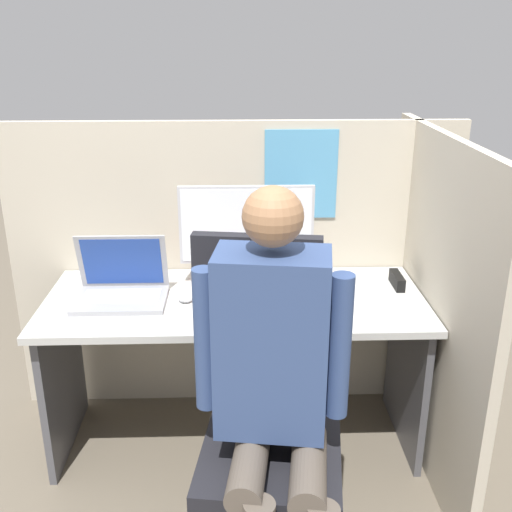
{
  "coord_description": "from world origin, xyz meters",
  "views": [
    {
      "loc": [
        0.02,
        -1.97,
        1.77
      ],
      "look_at": [
        0.08,
        0.17,
        0.96
      ],
      "focal_mm": 42.0,
      "sensor_mm": 36.0,
      "label": 1
    }
  ],
  "objects_px": {
    "monitor": "(247,229)",
    "carrot_toy": "(241,311)",
    "stapler": "(397,280)",
    "office_chair": "(264,407)",
    "paper_box": "(247,278)",
    "laptop": "(121,288)",
    "person": "(275,380)"
  },
  "relations": [
    {
      "from": "carrot_toy",
      "to": "person",
      "type": "distance_m",
      "value": 0.59
    },
    {
      "from": "paper_box",
      "to": "office_chair",
      "type": "distance_m",
      "value": 0.75
    },
    {
      "from": "office_chair",
      "to": "carrot_toy",
      "type": "bearing_deg",
      "value": 100.11
    },
    {
      "from": "office_chair",
      "to": "person",
      "type": "distance_m",
      "value": 0.28
    },
    {
      "from": "carrot_toy",
      "to": "laptop",
      "type": "bearing_deg",
      "value": 161.2
    },
    {
      "from": "laptop",
      "to": "person",
      "type": "distance_m",
      "value": 0.96
    },
    {
      "from": "monitor",
      "to": "office_chair",
      "type": "height_order",
      "value": "monitor"
    },
    {
      "from": "monitor",
      "to": "stapler",
      "type": "height_order",
      "value": "monitor"
    },
    {
      "from": "paper_box",
      "to": "laptop",
      "type": "bearing_deg",
      "value": -164.47
    },
    {
      "from": "paper_box",
      "to": "office_chair",
      "type": "height_order",
      "value": "office_chair"
    },
    {
      "from": "laptop",
      "to": "stapler",
      "type": "bearing_deg",
      "value": 4.82
    },
    {
      "from": "stapler",
      "to": "office_chair",
      "type": "relative_size",
      "value": 0.13
    },
    {
      "from": "carrot_toy",
      "to": "office_chair",
      "type": "xyz_separation_m",
      "value": [
        0.07,
        -0.41,
        -0.17
      ]
    },
    {
      "from": "stapler",
      "to": "laptop",
      "type": "bearing_deg",
      "value": -175.18
    },
    {
      "from": "paper_box",
      "to": "person",
      "type": "relative_size",
      "value": 0.24
    },
    {
      "from": "laptop",
      "to": "person",
      "type": "relative_size",
      "value": 0.27
    },
    {
      "from": "person",
      "to": "paper_box",
      "type": "bearing_deg",
      "value": 94.42
    },
    {
      "from": "stapler",
      "to": "carrot_toy",
      "type": "height_order",
      "value": "stapler"
    },
    {
      "from": "monitor",
      "to": "person",
      "type": "bearing_deg",
      "value": -85.59
    },
    {
      "from": "monitor",
      "to": "carrot_toy",
      "type": "distance_m",
      "value": 0.4
    },
    {
      "from": "paper_box",
      "to": "laptop",
      "type": "xyz_separation_m",
      "value": [
        -0.52,
        -0.15,
        0.03
      ]
    },
    {
      "from": "person",
      "to": "office_chair",
      "type": "bearing_deg",
      "value": 98.05
    },
    {
      "from": "laptop",
      "to": "stapler",
      "type": "height_order",
      "value": "laptop"
    },
    {
      "from": "stapler",
      "to": "office_chair",
      "type": "xyz_separation_m",
      "value": [
        -0.61,
        -0.68,
        -0.17
      ]
    },
    {
      "from": "monitor",
      "to": "person",
      "type": "xyz_separation_m",
      "value": [
        0.07,
        -0.9,
        -0.19
      ]
    },
    {
      "from": "stapler",
      "to": "monitor",
      "type": "bearing_deg",
      "value": 175.76
    },
    {
      "from": "laptop",
      "to": "office_chair",
      "type": "bearing_deg",
      "value": -45.42
    },
    {
      "from": "paper_box",
      "to": "stapler",
      "type": "bearing_deg",
      "value": -3.99
    },
    {
      "from": "paper_box",
      "to": "stapler",
      "type": "height_order",
      "value": "stapler"
    },
    {
      "from": "monitor",
      "to": "laptop",
      "type": "xyz_separation_m",
      "value": [
        -0.52,
        -0.15,
        -0.2
      ]
    },
    {
      "from": "monitor",
      "to": "stapler",
      "type": "bearing_deg",
      "value": -4.24
    },
    {
      "from": "carrot_toy",
      "to": "person",
      "type": "height_order",
      "value": "person"
    }
  ]
}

